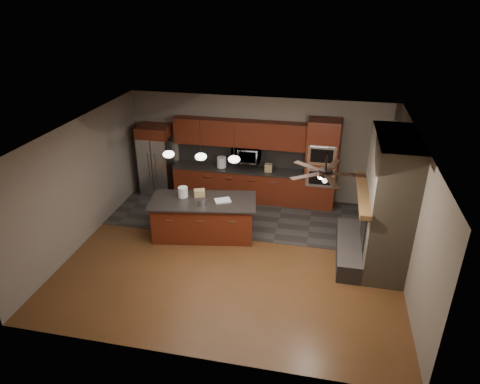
% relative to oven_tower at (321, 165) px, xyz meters
% --- Properties ---
extents(ground, '(7.00, 7.00, 0.00)m').
position_rel_oven_tower_xyz_m(ground, '(-1.70, -2.69, -1.19)').
color(ground, brown).
rests_on(ground, ground).
extents(ceiling, '(7.00, 6.00, 0.02)m').
position_rel_oven_tower_xyz_m(ceiling, '(-1.70, -2.69, 1.61)').
color(ceiling, white).
rests_on(ceiling, back_wall).
extents(back_wall, '(7.00, 0.02, 2.80)m').
position_rel_oven_tower_xyz_m(back_wall, '(-1.70, 0.31, 0.21)').
color(back_wall, '#6F6358').
rests_on(back_wall, ground).
extents(right_wall, '(0.02, 6.00, 2.80)m').
position_rel_oven_tower_xyz_m(right_wall, '(1.80, -2.69, 0.21)').
color(right_wall, '#6F6358').
rests_on(right_wall, ground).
extents(left_wall, '(0.02, 6.00, 2.80)m').
position_rel_oven_tower_xyz_m(left_wall, '(-5.20, -2.69, 0.21)').
color(left_wall, '#6F6358').
rests_on(left_wall, ground).
extents(slate_tile_patch, '(7.00, 2.40, 0.01)m').
position_rel_oven_tower_xyz_m(slate_tile_patch, '(-1.70, -0.89, -1.19)').
color(slate_tile_patch, '#312F2C').
rests_on(slate_tile_patch, ground).
extents(fireplace_column, '(1.30, 2.10, 2.80)m').
position_rel_oven_tower_xyz_m(fireplace_column, '(1.34, -2.29, 0.11)').
color(fireplace_column, '#786B56').
rests_on(fireplace_column, ground).
extents(back_cabinetry, '(3.59, 0.64, 2.20)m').
position_rel_oven_tower_xyz_m(back_cabinetry, '(-2.18, 0.05, -0.30)').
color(back_cabinetry, '#571F10').
rests_on(back_cabinetry, ground).
extents(oven_tower, '(0.80, 0.63, 2.38)m').
position_rel_oven_tower_xyz_m(oven_tower, '(0.00, 0.00, 0.00)').
color(oven_tower, '#571F10').
rests_on(oven_tower, ground).
extents(microwave, '(0.73, 0.41, 0.50)m').
position_rel_oven_tower_xyz_m(microwave, '(-1.98, 0.06, 0.11)').
color(microwave, silver).
rests_on(microwave, back_cabinetry).
extents(refrigerator, '(0.84, 0.75, 1.97)m').
position_rel_oven_tower_xyz_m(refrigerator, '(-4.49, -0.07, -0.21)').
color(refrigerator, silver).
rests_on(refrigerator, ground).
extents(kitchen_island, '(2.57, 1.49, 0.92)m').
position_rel_oven_tower_xyz_m(kitchen_island, '(-2.58, -2.06, -0.73)').
color(kitchen_island, '#571F10').
rests_on(kitchen_island, ground).
extents(white_bucket, '(0.31, 0.31, 0.24)m').
position_rel_oven_tower_xyz_m(white_bucket, '(-3.08, -1.98, -0.15)').
color(white_bucket, white).
rests_on(white_bucket, kitchen_island).
extents(paint_can, '(0.24, 0.24, 0.12)m').
position_rel_oven_tower_xyz_m(paint_can, '(-2.54, -2.26, -0.21)').
color(paint_can, '#A6A5AA').
rests_on(paint_can, kitchen_island).
extents(paint_tray, '(0.42, 0.38, 0.04)m').
position_rel_oven_tower_xyz_m(paint_tray, '(-2.12, -2.01, -0.25)').
color(paint_tray, silver).
rests_on(paint_tray, kitchen_island).
extents(cardboard_box, '(0.30, 0.26, 0.16)m').
position_rel_oven_tower_xyz_m(cardboard_box, '(-2.71, -1.86, -0.19)').
color(cardboard_box, tan).
rests_on(cardboard_box, kitchen_island).
extents(counter_bucket, '(0.27, 0.27, 0.28)m').
position_rel_oven_tower_xyz_m(counter_bucket, '(-2.65, 0.01, -0.15)').
color(counter_bucket, white).
rests_on(counter_bucket, back_cabinetry).
extents(counter_box, '(0.20, 0.16, 0.21)m').
position_rel_oven_tower_xyz_m(counter_box, '(-1.36, -0.04, -0.18)').
color(counter_box, '#9A804F').
rests_on(counter_box, back_cabinetry).
extents(pendant_left, '(0.26, 0.26, 0.92)m').
position_rel_oven_tower_xyz_m(pendant_left, '(-3.35, -1.99, 0.77)').
color(pendant_left, black).
rests_on(pendant_left, ceiling).
extents(pendant_center, '(0.26, 0.26, 0.92)m').
position_rel_oven_tower_xyz_m(pendant_center, '(-2.60, -1.99, 0.77)').
color(pendant_center, black).
rests_on(pendant_center, ceiling).
extents(pendant_right, '(0.26, 0.26, 0.92)m').
position_rel_oven_tower_xyz_m(pendant_right, '(-1.85, -1.99, 0.77)').
color(pendant_right, black).
rests_on(pendant_right, ceiling).
extents(ceiling_fan, '(1.27, 1.33, 0.41)m').
position_rel_oven_tower_xyz_m(ceiling_fan, '(0.10, -3.49, 1.27)').
color(ceiling_fan, black).
rests_on(ceiling_fan, ceiling).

